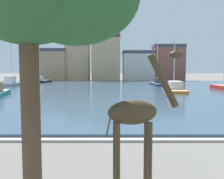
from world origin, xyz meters
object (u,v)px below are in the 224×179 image
at_px(sailboat_navy, 157,83).
at_px(sailboat_grey, 12,84).
at_px(sailboat_red, 223,88).
at_px(sailboat_black, 40,81).
at_px(sailboat_orange, 174,89).
at_px(giraffe_statue, 137,115).
at_px(mooring_bollard, 28,137).

height_order(sailboat_navy, sailboat_grey, sailboat_navy).
distance_m(sailboat_navy, sailboat_red, 12.79).
xyz_separation_m(sailboat_navy, sailboat_black, (-24.85, 7.23, 0.03)).
relative_size(sailboat_orange, sailboat_navy, 0.99).
bearing_deg(sailboat_navy, sailboat_black, 163.78).
distance_m(sailboat_red, sailboat_grey, 36.38).
distance_m(giraffe_statue, sailboat_grey, 43.02).
relative_size(sailboat_black, mooring_bollard, 19.25).
xyz_separation_m(sailboat_orange, sailboat_grey, (-27.18, 10.15, 0.13)).
bearing_deg(sailboat_orange, mooring_bollard, -118.47).
bearing_deg(sailboat_navy, mooring_bollard, -109.26).
bearing_deg(sailboat_grey, sailboat_navy, 5.66).
xyz_separation_m(sailboat_orange, mooring_bollard, (-12.96, -23.90, -0.31)).
relative_size(sailboat_red, sailboat_grey, 0.79).
relative_size(sailboat_black, sailboat_red, 1.49).
relative_size(giraffe_statue, sailboat_black, 0.45).
xyz_separation_m(giraffe_statue, sailboat_grey, (-19.07, 38.54, -1.52)).
distance_m(sailboat_navy, mooring_bollard, 38.91).
distance_m(giraffe_statue, sailboat_orange, 29.57).
relative_size(sailboat_orange, mooring_bollard, 18.32).
relative_size(sailboat_black, sailboat_grey, 1.17).
xyz_separation_m(sailboat_black, mooring_bollard, (12.02, -43.96, -0.33)).
relative_size(sailboat_navy, sailboat_black, 0.96).
relative_size(sailboat_red, mooring_bollard, 12.95).
bearing_deg(sailboat_grey, sailboat_black, 77.49).
relative_size(giraffe_statue, sailboat_orange, 0.47).
bearing_deg(giraffe_statue, sailboat_grey, 116.33).
height_order(giraffe_statue, sailboat_orange, sailboat_orange).
height_order(sailboat_orange, sailboat_navy, sailboat_navy).
distance_m(giraffe_statue, sailboat_black, 51.33).
xyz_separation_m(sailboat_red, sailboat_grey, (-35.76, 6.69, 0.23)).
bearing_deg(mooring_bollard, sailboat_black, 105.29).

